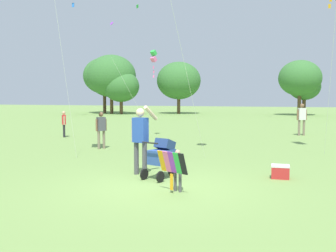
% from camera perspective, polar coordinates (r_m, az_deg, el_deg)
% --- Properties ---
extents(ground_plane, '(120.00, 120.00, 0.00)m').
position_cam_1_polar(ground_plane, '(9.28, -1.36, -8.72)').
color(ground_plane, '#75994C').
extents(treeline_distant, '(39.25, 6.78, 6.65)m').
position_cam_1_polar(treeline_distant, '(40.98, 6.62, 7.07)').
color(treeline_distant, brown).
rests_on(treeline_distant, ground).
extents(child_with_butterfly_kite, '(0.74, 0.51, 0.93)m').
position_cam_1_polar(child_with_butterfly_kite, '(8.63, 1.19, -5.82)').
color(child_with_butterfly_kite, '#4C4C51').
rests_on(child_with_butterfly_kite, ground).
extents(person_adult_flyer, '(0.67, 0.53, 1.85)m').
position_cam_1_polar(person_adult_flyer, '(10.42, -4.01, -1.29)').
color(person_adult_flyer, '#4C4C51').
rests_on(person_adult_flyer, ground).
extents(stroller, '(0.78, 1.11, 1.03)m').
position_cam_1_polar(stroller, '(10.01, -0.84, -4.20)').
color(stroller, black).
rests_on(stroller, ground).
extents(kite_blue_high, '(1.65, 1.95, 4.30)m').
position_cam_1_polar(kite_blue_high, '(19.48, -2.14, 9.98)').
color(kite_blue_high, green).
rests_on(kite_blue_high, ground).
extents(person_red_shirt, '(0.30, 0.35, 1.30)m').
position_cam_1_polar(person_red_shirt, '(20.22, -14.86, 0.58)').
color(person_red_shirt, '#232328').
rests_on(person_red_shirt, ground).
extents(person_sitting_far, '(0.51, 0.33, 1.66)m').
position_cam_1_polar(person_sitting_far, '(21.46, 18.83, 1.28)').
color(person_sitting_far, '#7F705B').
rests_on(person_sitting_far, ground).
extents(person_couple_left, '(0.34, 0.38, 1.45)m').
position_cam_1_polar(person_couple_left, '(15.59, -9.67, -0.16)').
color(person_couple_left, '#7F705B').
rests_on(person_couple_left, ground).
extents(cooler_box, '(0.45, 0.33, 0.35)m').
position_cam_1_polar(cooler_box, '(10.46, 15.97, -6.38)').
color(cooler_box, red).
rests_on(cooler_box, ground).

